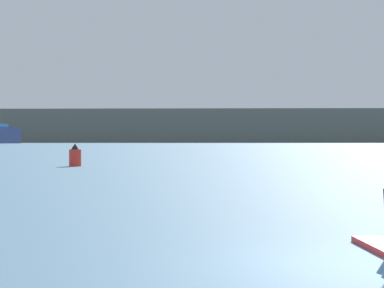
# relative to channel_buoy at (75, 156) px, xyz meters

# --- Properties ---
(ground_plane) EXTENTS (4000.00, 4000.00, 0.00)m
(ground_plane) POSITION_rel_channel_buoy_xyz_m (8.38, -45.98, -0.83)
(ground_plane) COLOR #476B84
(distant_headland) EXTENTS (1270.06, 385.33, 40.41)m
(distant_headland) POSITION_rel_channel_buoy_xyz_m (-124.04, 893.31, 19.37)
(distant_headland) COLOR #60665B
(distant_headland) RESTS_ON ground_plane
(channel_buoy) EXTENTS (0.99, 0.99, 1.88)m
(channel_buoy) POSITION_rel_channel_buoy_xyz_m (0.00, 0.00, 0.00)
(channel_buoy) COLOR red
(channel_buoy) RESTS_ON ground_plane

